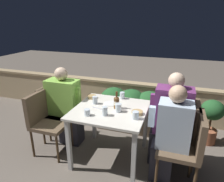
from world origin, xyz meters
name	(u,v)px	position (x,y,z in m)	size (l,w,h in m)	color
ground_plane	(111,157)	(0.00, 0.00, 0.00)	(16.00, 16.00, 0.00)	#665B51
parapet_wall	(133,99)	(0.00, 1.39, 0.35)	(9.00, 0.18, 0.69)	tan
dining_table	(110,116)	(0.00, 0.00, 0.65)	(0.92, 0.89, 0.76)	silver
planter_hedge	(131,108)	(0.09, 0.85, 0.41)	(1.13, 0.47, 0.74)	brown
chair_left_near	(45,117)	(-0.93, -0.13, 0.55)	(0.47, 0.46, 0.89)	brown
chair_left_far	(55,108)	(-0.98, 0.18, 0.55)	(0.47, 0.46, 0.89)	brown
person_green_blouse	(66,106)	(-0.77, 0.18, 0.60)	(0.52, 0.26, 1.20)	#282833
chair_right_near	(188,143)	(0.97, -0.15, 0.55)	(0.47, 0.46, 0.89)	brown
person_blue_shirt	(170,135)	(0.76, -0.15, 0.61)	(0.47, 0.26, 1.21)	#282833
chair_right_far	(185,129)	(0.94, 0.15, 0.55)	(0.47, 0.46, 0.89)	brown
person_purple_stripe	(169,121)	(0.74, 0.15, 0.63)	(0.51, 0.26, 1.26)	#282833
beer_bottle	(117,102)	(0.07, 0.04, 0.84)	(0.07, 0.07, 0.23)	brown
plate_0	(110,104)	(-0.05, 0.14, 0.76)	(0.18, 0.18, 0.01)	white
bowl_0	(137,112)	(0.36, -0.04, 0.78)	(0.14, 0.14, 0.04)	tan
bowl_1	(92,97)	(-0.37, 0.25, 0.78)	(0.12, 0.12, 0.05)	tan
glass_cup_0	(122,95)	(0.05, 0.38, 0.80)	(0.07, 0.07, 0.10)	silver
glass_cup_1	(136,115)	(0.36, -0.17, 0.80)	(0.08, 0.08, 0.09)	silver
glass_cup_2	(87,112)	(-0.20, -0.27, 0.80)	(0.07, 0.07, 0.08)	silver
glass_cup_3	(105,111)	(0.00, -0.20, 0.81)	(0.06, 0.06, 0.11)	silver
glass_cup_4	(118,108)	(0.12, -0.05, 0.81)	(0.08, 0.08, 0.11)	silver
glass_cup_5	(95,100)	(-0.25, 0.09, 0.81)	(0.07, 0.07, 0.11)	silver
fork_0	(98,108)	(-0.15, -0.05, 0.76)	(0.17, 0.06, 0.01)	silver
potted_plant	(211,117)	(1.33, 0.84, 0.44)	(0.34, 0.34, 0.71)	#9E5638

